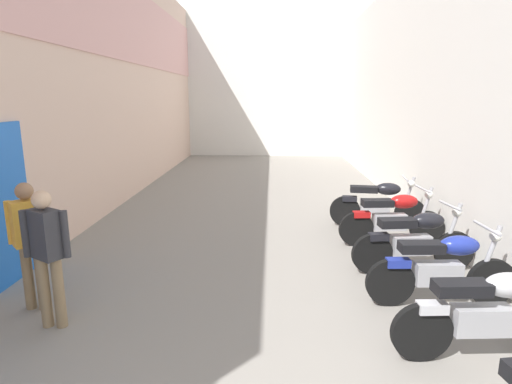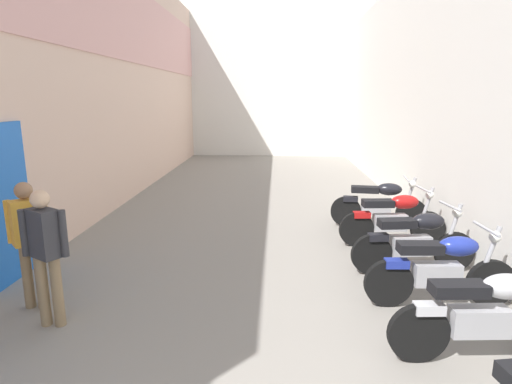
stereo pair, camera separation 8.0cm
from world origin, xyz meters
The scene contains 11 objects.
ground_plane centered at (0.00, 7.43, 0.00)m, with size 34.86×34.86×0.00m, color gray.
building_left centered at (-3.52, 9.37, 3.04)m, with size 0.45×18.86×6.04m.
building_right centered at (3.53, 9.43, 2.67)m, with size 0.45×18.86×5.35m.
building_far_end centered at (0.00, 19.86, 3.32)m, with size 9.65×2.00×6.64m, color silver.
motorcycle_third centered at (2.39, 4.05, 0.50)m, with size 1.85×0.58×1.04m.
motorcycle_fourth centered at (2.39, 5.16, 0.50)m, with size 1.85×0.58×1.04m.
motorcycle_fifth centered at (2.39, 6.20, 0.50)m, with size 1.85×0.58×1.04m.
motorcycle_sixth centered at (2.39, 7.36, 0.50)m, with size 1.85×0.58×1.04m.
motorcycle_seventh centered at (2.39, 8.41, 0.50)m, with size 1.85×0.58×1.04m.
pedestrian_mid_alley centered at (-2.14, 4.49, 0.92)m, with size 0.52×0.35×1.57m.
pedestrian_further_down centered at (-2.56, 4.89, 0.92)m, with size 0.52×0.38×1.57m.
Camera 1 is at (0.29, 0.22, 2.53)m, focal length 29.82 mm.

